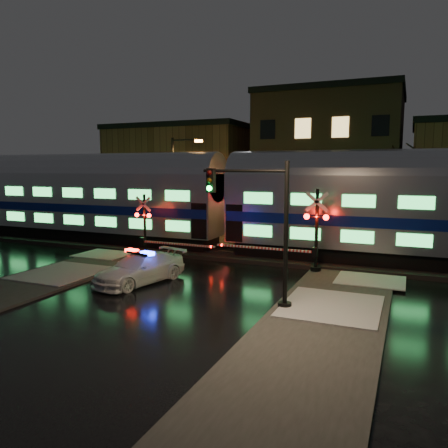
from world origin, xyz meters
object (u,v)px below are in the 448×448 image
at_px(streetlight, 176,181).
at_px(police_car, 140,268).
at_px(crossing_signal_right, 309,238).
at_px(crossing_signal_left, 149,232).
at_px(traffic_light, 263,231).

bearing_deg(streetlight, police_car, -68.30).
bearing_deg(crossing_signal_right, streetlight, 149.27).
relative_size(police_car, streetlight, 0.68).
xyz_separation_m(crossing_signal_right, crossing_signal_left, (-9.29, -0.01, -0.22)).
bearing_deg(crossing_signal_right, crossing_signal_left, -179.92).
relative_size(crossing_signal_left, streetlight, 0.71).
height_order(crossing_signal_left, traffic_light, traffic_light).
bearing_deg(streetlight, crossing_signal_right, -30.73).
relative_size(crossing_signal_right, traffic_light, 1.08).
distance_m(police_car, traffic_light, 6.70).
xyz_separation_m(police_car, traffic_light, (6.22, -1.12, 2.23)).
bearing_deg(traffic_light, police_car, 164.15).
relative_size(police_car, crossing_signal_left, 0.96).
height_order(police_car, crossing_signal_right, crossing_signal_right).
xyz_separation_m(crossing_signal_left, streetlight, (-1.97, 6.70, 2.73)).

